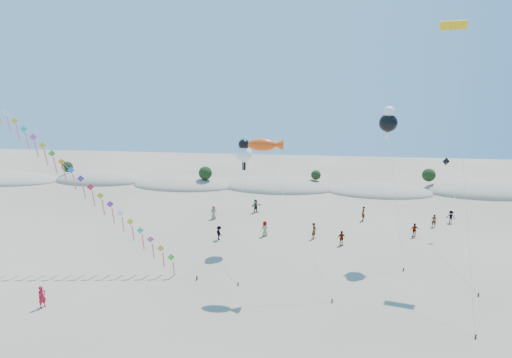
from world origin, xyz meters
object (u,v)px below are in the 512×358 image
at_px(kite_train, 63,164).
at_px(fish_kite, 266,145).
at_px(parafoil_kite, 454,31).
at_px(flyer_foreground, 42,297).

xyz_separation_m(kite_train, fish_kite, (18.76, -1.35, 2.24)).
bearing_deg(kite_train, parafoil_kite, 9.05).
height_order(parafoil_kite, flyer_foreground, parafoil_kite).
distance_m(fish_kite, parafoil_kite, 19.51).
height_order(kite_train, fish_kite, kite_train).
relative_size(fish_kite, parafoil_kite, 0.56).
height_order(fish_kite, parafoil_kite, parafoil_kite).
relative_size(parafoil_kite, flyer_foreground, 12.81).
xyz_separation_m(kite_train, flyer_foreground, (2.64, -8.46, -8.60)).
relative_size(kite_train, parafoil_kite, 1.11).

